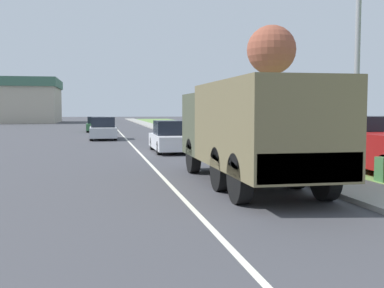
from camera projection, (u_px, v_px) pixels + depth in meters
ground_plane at (122, 134)px, 39.41m from camera, size 180.00×180.00×0.00m
lane_centre_stripe at (122, 134)px, 39.41m from camera, size 0.12×120.00×0.00m
sidewalk_right at (176, 133)px, 40.27m from camera, size 1.80×120.00×0.12m
grass_strip_right at (227, 133)px, 41.12m from camera, size 7.00×120.00×0.02m
military_truck at (250, 127)px, 13.11m from camera, size 2.34×7.90×2.79m
car_nearest_ahead at (172, 138)px, 23.47m from camera, size 1.85×4.39×1.52m
car_second_ahead at (103, 129)px, 33.17m from camera, size 1.78×4.45×1.54m
car_third_ahead at (96, 125)px, 44.24m from camera, size 1.77×4.33×1.38m
pickup_truck at (376, 145)px, 15.99m from camera, size 1.98×5.26×1.82m
lamp_post at (351, 25)px, 12.45m from camera, size 1.69×0.24×6.96m
tree_mid_right at (271, 52)px, 26.56m from camera, size 2.72×2.72×6.69m
building_distant at (17, 101)px, 72.85m from camera, size 12.59×14.46×6.58m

